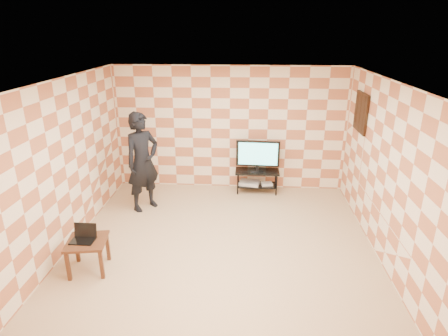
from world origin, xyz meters
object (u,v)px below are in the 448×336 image
at_px(person, 143,162).
at_px(tv_stand, 257,176).
at_px(side_table, 87,246).
at_px(tv, 258,154).

bearing_deg(person, tv_stand, -26.70).
bearing_deg(tv_stand, side_table, -129.97).
distance_m(tv_stand, person, 2.51).
xyz_separation_m(tv_stand, tv, (0.00, -0.00, 0.51)).
height_order(tv_stand, tv, tv).
height_order(tv_stand, side_table, same).
xyz_separation_m(tv, side_table, (-2.54, -3.03, -0.46)).
bearing_deg(tv, tv_stand, 92.69).
relative_size(tv_stand, tv, 1.02).
bearing_deg(person, tv, -26.77).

